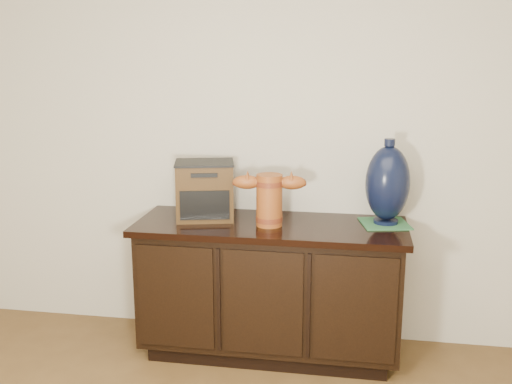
% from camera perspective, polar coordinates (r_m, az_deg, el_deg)
% --- Properties ---
extents(room, '(5.00, 5.00, 5.00)m').
position_cam_1_polar(room, '(1.02, -16.86, -7.73)').
color(room, brown).
rests_on(room, ground).
extents(sideboard, '(1.46, 0.56, 0.75)m').
position_cam_1_polar(sideboard, '(3.36, 1.35, -9.06)').
color(sideboard, black).
rests_on(sideboard, ground).
extents(terracotta_vessel, '(0.39, 0.16, 0.28)m').
position_cam_1_polar(terracotta_vessel, '(3.16, 1.28, -0.48)').
color(terracotta_vessel, '#9A4D1C').
rests_on(terracotta_vessel, sideboard).
extents(tv_radio, '(0.37, 0.32, 0.32)m').
position_cam_1_polar(tv_radio, '(3.31, -4.89, 0.16)').
color(tv_radio, '#3B250E').
rests_on(tv_radio, sideboard).
extents(green_mat, '(0.29, 0.29, 0.01)m').
position_cam_1_polar(green_mat, '(3.29, 12.16, -2.95)').
color(green_mat, '#2D6439').
rests_on(green_mat, sideboard).
extents(lamp_base, '(0.28, 0.28, 0.46)m').
position_cam_1_polar(lamp_base, '(3.24, 12.42, 0.79)').
color(lamp_base, black).
rests_on(lamp_base, green_mat).
extents(spray_can, '(0.06, 0.06, 0.16)m').
position_cam_1_polar(spray_can, '(3.36, 1.95, -1.00)').
color(spray_can, '#5F1015').
rests_on(spray_can, sideboard).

